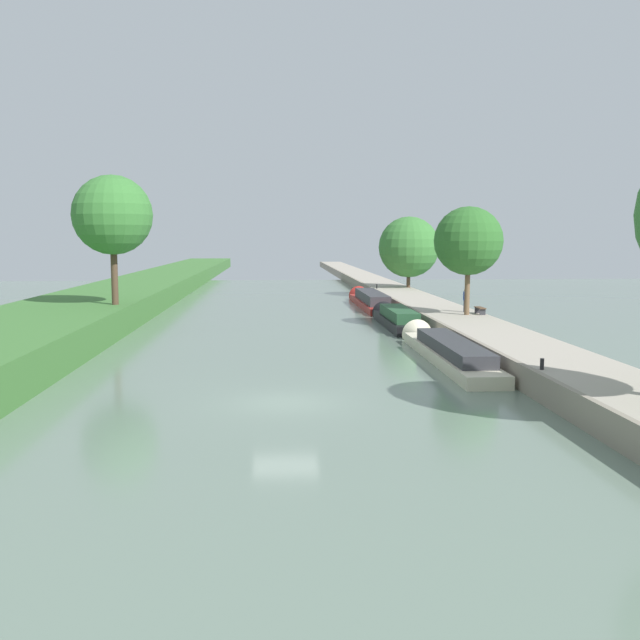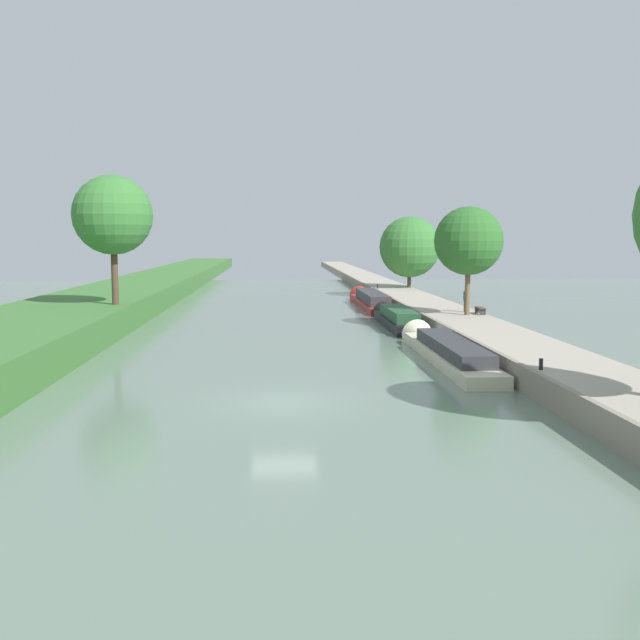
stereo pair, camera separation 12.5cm
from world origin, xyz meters
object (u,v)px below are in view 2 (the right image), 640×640
Objects in this scene: person_walking at (466,300)px; mooring_bollard_far at (378,286)px; mooring_bollard_near at (541,364)px; narrowboat_cream at (445,350)px; park_bench at (480,309)px; narrowboat_red at (370,300)px; narrowboat_black at (396,318)px.

person_walking is 3.69× the size of mooring_bollard_far.
mooring_bollard_near is 45.77m from mooring_bollard_far.
park_bench is (5.26, 11.85, 0.91)m from narrowboat_cream.
mooring_bollard_near is 0.30× the size of park_bench.
person_walking reaches higher than mooring_bollard_far.
mooring_bollard_far is 0.30× the size of park_bench.
person_walking is (4.71, -15.71, 1.35)m from narrowboat_red.
narrowboat_red reaches higher than narrowboat_cream.
mooring_bollard_near reaches higher than narrowboat_black.
mooring_bollard_far reaches higher than narrowboat_red.
mooring_bollard_far is at bearing 90.00° from mooring_bollard_near.
park_bench is at bearing 66.07° from narrowboat_cream.
mooring_bollard_far is at bearing 87.28° from narrowboat_cream.
mooring_bollard_far is (1.85, 8.01, 0.71)m from narrowboat_red.
narrowboat_black is 22.93m from mooring_bollard_far.
narrowboat_cream is 33.74× the size of mooring_bollard_near.
narrowboat_black reaches higher than narrowboat_cream.
park_bench is (3.50, 20.58, 0.12)m from mooring_bollard_near.
mooring_bollard_near is at bearing -87.20° from narrowboat_red.
narrowboat_red is 10.28× the size of person_walking.
park_bench reaches higher than narrowboat_black.
narrowboat_black is 5.06m from person_walking.
narrowboat_red is at bearing 107.28° from park_bench.
person_walking reaches higher than park_bench.
mooring_bollard_near is (-2.87, -22.05, -0.65)m from person_walking.
narrowboat_black is at bearing 90.66° from narrowboat_cream.
narrowboat_cream is 33.74× the size of mooring_bollard_far.
narrowboat_red is 37.81m from mooring_bollard_near.
mooring_bollard_near is at bearing -99.65° from park_bench.
narrowboat_black is at bearing -90.29° from narrowboat_red.
narrowboat_cream is 12.99m from park_bench.
person_walking reaches higher than narrowboat_cream.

